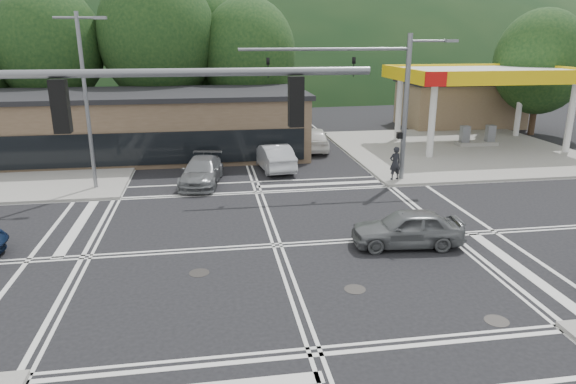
{
  "coord_description": "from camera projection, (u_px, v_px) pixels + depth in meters",
  "views": [
    {
      "loc": [
        -2.48,
        -18.44,
        7.88
      ],
      "look_at": [
        0.82,
        2.48,
        1.4
      ],
      "focal_mm": 32.0,
      "sensor_mm": 36.0,
      "label": 1
    }
  ],
  "objects": [
    {
      "name": "commercial_row",
      "position": [
        124.0,
        127.0,
        34.37
      ],
      "size": [
        24.0,
        8.0,
        4.0
      ],
      "primitive_type": "cube",
      "color": "brown",
      "rests_on": "ground"
    },
    {
      "name": "car_queue_a",
      "position": [
        274.0,
        157.0,
        31.29
      ],
      "size": [
        2.24,
        4.99,
        1.59
      ],
      "primitive_type": "imported",
      "rotation": [
        0.0,
        0.0,
        3.26
      ],
      "color": "#B2B4BA",
      "rests_on": "ground"
    },
    {
      "name": "tree_n_c",
      "position": [
        248.0,
        53.0,
        41.01
      ],
      "size": [
        7.6,
        7.6,
        10.87
      ],
      "color": "#382619",
      "rests_on": "ground"
    },
    {
      "name": "convenience_store",
      "position": [
        459.0,
        105.0,
        46.13
      ],
      "size": [
        10.0,
        6.0,
        3.8
      ],
      "primitive_type": "cube",
      "color": "#846B4F",
      "rests_on": "ground"
    },
    {
      "name": "car_queue_b",
      "position": [
        314.0,
        139.0,
        36.56
      ],
      "size": [
        2.54,
        5.09,
        1.67
      ],
      "primitive_type": "imported",
      "rotation": [
        0.0,
        0.0,
        3.02
      ],
      "color": "white",
      "rests_on": "ground"
    },
    {
      "name": "gas_station_canopy",
      "position": [
        484.0,
        77.0,
        36.26
      ],
      "size": [
        12.32,
        8.34,
        5.75
      ],
      "color": "silver",
      "rests_on": "ground"
    },
    {
      "name": "sidewalk_nw",
      "position": [
        7.0,
        166.0,
        32.0
      ],
      "size": [
        16.0,
        16.0,
        0.15
      ],
      "primitive_type": "cube",
      "color": "gray",
      "rests_on": "ground"
    },
    {
      "name": "pedestrian",
      "position": [
        395.0,
        163.0,
        28.48
      ],
      "size": [
        0.76,
        0.57,
        1.86
      ],
      "primitive_type": "imported",
      "rotation": [
        0.0,
        0.0,
        3.34
      ],
      "color": "black",
      "rests_on": "sidewalk_ne"
    },
    {
      "name": "sidewalk_ne",
      "position": [
        457.0,
        150.0,
        36.48
      ],
      "size": [
        16.0,
        16.0,
        0.15
      ],
      "primitive_type": "cube",
      "color": "gray",
      "rests_on": "ground"
    },
    {
      "name": "signal_mast_ne",
      "position": [
        384.0,
        90.0,
        27.39
      ],
      "size": [
        11.65,
        0.3,
        8.0
      ],
      "color": "slate",
      "rests_on": "ground"
    },
    {
      "name": "hill_north",
      "position": [
        218.0,
        75.0,
        105.1
      ],
      "size": [
        252.0,
        126.0,
        140.0
      ],
      "primitive_type": "ellipsoid",
      "color": "black",
      "rests_on": "ground"
    },
    {
      "name": "signal_mast_sw",
      "position": [
        6.0,
        185.0,
        9.9
      ],
      "size": [
        9.14,
        0.28,
        8.0
      ],
      "color": "slate",
      "rests_on": "ground"
    },
    {
      "name": "streetlight_nw",
      "position": [
        87.0,
        94.0,
        25.86
      ],
      "size": [
        2.5,
        0.25,
        9.0
      ],
      "color": "slate",
      "rests_on": "ground"
    },
    {
      "name": "tree_n_a",
      "position": [
        49.0,
        46.0,
        38.58
      ],
      "size": [
        8.0,
        8.0,
        11.75
      ],
      "color": "#382619",
      "rests_on": "ground"
    },
    {
      "name": "tree_n_e",
      "position": [
        209.0,
        44.0,
        44.15
      ],
      "size": [
        8.4,
        8.4,
        11.98
      ],
      "color": "#382619",
      "rests_on": "ground"
    },
    {
      "name": "tree_n_b",
      "position": [
        157.0,
        36.0,
        39.59
      ],
      "size": [
        9.0,
        9.0,
        12.98
      ],
      "color": "#382619",
      "rests_on": "ground"
    },
    {
      "name": "tree_ne",
      "position": [
        541.0,
        62.0,
        40.85
      ],
      "size": [
        7.2,
        7.2,
        9.99
      ],
      "color": "#382619",
      "rests_on": "ground"
    },
    {
      "name": "car_northbound",
      "position": [
        202.0,
        171.0,
        28.22
      ],
      "size": [
        2.75,
        5.16,
        1.42
      ],
      "primitive_type": "imported",
      "rotation": [
        0.0,
        0.0,
        -0.16
      ],
      "color": "slate",
      "rests_on": "ground"
    },
    {
      "name": "car_grey_center",
      "position": [
        407.0,
        228.0,
        19.87
      ],
      "size": [
        4.44,
        2.14,
        1.46
      ],
      "primitive_type": "imported",
      "rotation": [
        0.0,
        0.0,
        -1.67
      ],
      "color": "slate",
      "rests_on": "ground"
    },
    {
      "name": "ground",
      "position": [
        277.0,
        245.0,
        20.09
      ],
      "size": [
        120.0,
        120.0,
        0.0
      ],
      "primitive_type": "plane",
      "color": "black",
      "rests_on": "ground"
    }
  ]
}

